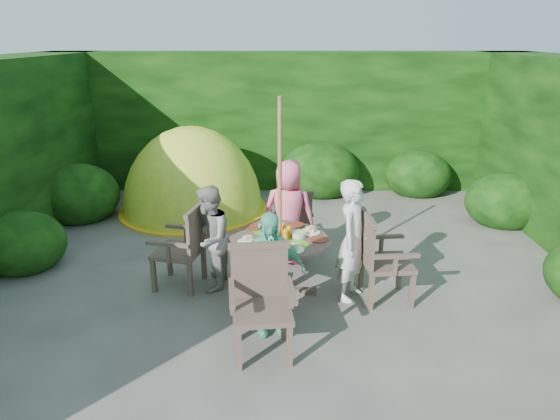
{
  "coord_description": "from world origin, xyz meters",
  "views": [
    {
      "loc": [
        -0.09,
        -5.52,
        2.77
      ],
      "look_at": [
        -0.12,
        -0.04,
        0.85
      ],
      "focal_mm": 32.0,
      "sensor_mm": 36.0,
      "label": 1
    }
  ],
  "objects_px": {
    "child_right": "(353,240)",
    "child_back": "(288,213)",
    "garden_chair_back": "(292,220)",
    "dome_tent": "(194,210)",
    "garden_chair_front": "(261,299)",
    "patio_table": "(280,246)",
    "child_left": "(210,239)",
    "child_front": "(268,273)",
    "garden_chair_right": "(380,257)",
    "garden_chair_left": "(185,246)",
    "parasol_pole": "(280,200)"
  },
  "relations": [
    {
      "from": "child_front",
      "to": "dome_tent",
      "type": "height_order",
      "value": "dome_tent"
    },
    {
      "from": "garden_chair_right",
      "to": "child_back",
      "type": "bearing_deg",
      "value": 40.74
    },
    {
      "from": "garden_chair_right",
      "to": "child_back",
      "type": "distance_m",
      "value": 1.38
    },
    {
      "from": "child_left",
      "to": "garden_chair_front",
      "type": "bearing_deg",
      "value": 30.92
    },
    {
      "from": "parasol_pole",
      "to": "child_right",
      "type": "xyz_separation_m",
      "value": [
        0.79,
        -0.1,
        -0.42
      ]
    },
    {
      "from": "parasol_pole",
      "to": "child_front",
      "type": "xyz_separation_m",
      "value": [
        -0.1,
        -0.79,
        -0.48
      ]
    },
    {
      "from": "patio_table",
      "to": "child_left",
      "type": "bearing_deg",
      "value": 172.57
    },
    {
      "from": "patio_table",
      "to": "dome_tent",
      "type": "relative_size",
      "value": 0.44
    },
    {
      "from": "child_left",
      "to": "dome_tent",
      "type": "height_order",
      "value": "dome_tent"
    },
    {
      "from": "garden_chair_left",
      "to": "child_left",
      "type": "relative_size",
      "value": 0.78
    },
    {
      "from": "parasol_pole",
      "to": "dome_tent",
      "type": "xyz_separation_m",
      "value": [
        -1.47,
        2.82,
        -1.1
      ]
    },
    {
      "from": "garden_chair_right",
      "to": "garden_chair_back",
      "type": "height_order",
      "value": "garden_chair_right"
    },
    {
      "from": "garden_chair_left",
      "to": "garden_chair_front",
      "type": "relative_size",
      "value": 0.98
    },
    {
      "from": "child_right",
      "to": "garden_chair_left",
      "type": "bearing_deg",
      "value": 109.29
    },
    {
      "from": "parasol_pole",
      "to": "garden_chair_right",
      "type": "relative_size",
      "value": 2.29
    },
    {
      "from": "garden_chair_right",
      "to": "child_front",
      "type": "distance_m",
      "value": 1.35
    },
    {
      "from": "garden_chair_left",
      "to": "child_back",
      "type": "bearing_deg",
      "value": 130.38
    },
    {
      "from": "garden_chair_right",
      "to": "dome_tent",
      "type": "relative_size",
      "value": 0.33
    },
    {
      "from": "patio_table",
      "to": "garden_chair_front",
      "type": "height_order",
      "value": "garden_chair_front"
    },
    {
      "from": "garden_chair_right",
      "to": "garden_chair_left",
      "type": "relative_size",
      "value": 1.01
    },
    {
      "from": "patio_table",
      "to": "parasol_pole",
      "type": "distance_m",
      "value": 0.54
    },
    {
      "from": "patio_table",
      "to": "garden_chair_left",
      "type": "xyz_separation_m",
      "value": [
        -1.09,
        0.14,
        -0.06
      ]
    },
    {
      "from": "garden_chair_back",
      "to": "child_right",
      "type": "height_order",
      "value": "child_right"
    },
    {
      "from": "parasol_pole",
      "to": "garden_chair_right",
      "type": "bearing_deg",
      "value": -8.45
    },
    {
      "from": "child_back",
      "to": "garden_chair_left",
      "type": "bearing_deg",
      "value": 37.19
    },
    {
      "from": "garden_chair_right",
      "to": "garden_chair_front",
      "type": "xyz_separation_m",
      "value": [
        -1.25,
        -0.92,
        0.0
      ]
    },
    {
      "from": "garden_chair_left",
      "to": "child_right",
      "type": "bearing_deg",
      "value": 94.24
    },
    {
      "from": "garden_chair_right",
      "to": "garden_chair_back",
      "type": "xyz_separation_m",
      "value": [
        -0.92,
        1.26,
        -0.05
      ]
    },
    {
      "from": "patio_table",
      "to": "child_left",
      "type": "distance_m",
      "value": 0.81
    },
    {
      "from": "garden_chair_left",
      "to": "garden_chair_front",
      "type": "xyz_separation_m",
      "value": [
        0.92,
        -1.22,
        0.01
      ]
    },
    {
      "from": "garden_chair_right",
      "to": "child_left",
      "type": "bearing_deg",
      "value": 76.91
    },
    {
      "from": "patio_table",
      "to": "child_front",
      "type": "bearing_deg",
      "value": -97.77
    },
    {
      "from": "patio_table",
      "to": "garden_chair_front",
      "type": "xyz_separation_m",
      "value": [
        -0.17,
        -1.09,
        -0.05
      ]
    },
    {
      "from": "garden_chair_left",
      "to": "child_back",
      "type": "relative_size",
      "value": 0.7
    },
    {
      "from": "patio_table",
      "to": "garden_chair_front",
      "type": "bearing_deg",
      "value": -98.79
    },
    {
      "from": "garden_chair_right",
      "to": "garden_chair_front",
      "type": "height_order",
      "value": "garden_chair_front"
    },
    {
      "from": "patio_table",
      "to": "child_left",
      "type": "relative_size",
      "value": 1.05
    },
    {
      "from": "child_right",
      "to": "dome_tent",
      "type": "xyz_separation_m",
      "value": [
        -2.26,
        2.93,
        -0.68
      ]
    },
    {
      "from": "garden_chair_back",
      "to": "garden_chair_front",
      "type": "bearing_deg",
      "value": 75.85
    },
    {
      "from": "garden_chair_right",
      "to": "garden_chair_front",
      "type": "distance_m",
      "value": 1.55
    },
    {
      "from": "child_right",
      "to": "child_back",
      "type": "xyz_separation_m",
      "value": [
        -0.69,
        0.9,
        -0.0
      ]
    },
    {
      "from": "parasol_pole",
      "to": "child_back",
      "type": "bearing_deg",
      "value": 82.51
    },
    {
      "from": "garden_chair_back",
      "to": "dome_tent",
      "type": "xyz_separation_m",
      "value": [
        -1.63,
        1.73,
        -0.46
      ]
    },
    {
      "from": "dome_tent",
      "to": "patio_table",
      "type": "bearing_deg",
      "value": -43.44
    },
    {
      "from": "garden_chair_right",
      "to": "garden_chair_front",
      "type": "relative_size",
      "value": 1.0
    },
    {
      "from": "child_left",
      "to": "garden_chair_back",
      "type": "bearing_deg",
      "value": 139.07
    },
    {
      "from": "child_left",
      "to": "child_front",
      "type": "xyz_separation_m",
      "value": [
        0.69,
        -0.9,
        0.01
      ]
    },
    {
      "from": "garden_chair_left",
      "to": "child_right",
      "type": "relative_size",
      "value": 0.7
    },
    {
      "from": "garden_chair_back",
      "to": "child_right",
      "type": "relative_size",
      "value": 0.63
    },
    {
      "from": "garden_chair_front",
      "to": "dome_tent",
      "type": "bearing_deg",
      "value": 101.67
    }
  ]
}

